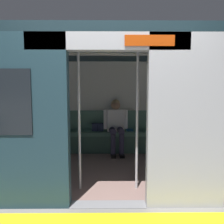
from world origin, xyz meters
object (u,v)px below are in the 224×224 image
(bench_seat, at_px, (109,136))
(person_seated, at_px, (116,122))
(handbag, at_px, (98,127))
(book, at_px, (130,130))
(grab_pole_far, at_px, (137,118))
(train_car, at_px, (105,87))
(grab_pole_door, at_px, (79,118))

(bench_seat, bearing_deg, person_seated, 162.09)
(handbag, distance_m, book, 0.74)
(person_seated, relative_size, handbag, 4.64)
(person_seated, xyz_separation_m, grab_pole_far, (-0.25, 1.84, 0.34))
(train_car, height_order, book, train_car)
(bench_seat, xyz_separation_m, person_seated, (-0.16, 0.05, 0.33))
(handbag, relative_size, book, 1.18)
(bench_seat, xyz_separation_m, handbag, (0.26, -0.06, 0.20))
(handbag, bearing_deg, book, -178.10)
(handbag, bearing_deg, person_seated, 164.50)
(bench_seat, relative_size, person_seated, 2.17)
(handbag, bearing_deg, grab_pole_door, 85.61)
(bench_seat, xyz_separation_m, grab_pole_far, (-0.41, 1.89, 0.66))
(person_seated, distance_m, handbag, 0.45)
(train_car, bearing_deg, grab_pole_far, 120.43)
(grab_pole_door, height_order, grab_pole_far, same)
(book, relative_size, grab_pole_door, 0.11)
(bench_seat, relative_size, grab_pole_door, 1.27)
(book, xyz_separation_m, grab_pole_far, (0.07, 1.98, 0.54))
(person_seated, bearing_deg, train_car, 78.30)
(bench_seat, distance_m, book, 0.51)
(train_car, xyz_separation_m, grab_pole_far, (-0.47, 0.79, -0.44))
(person_seated, bearing_deg, grab_pole_far, 97.72)
(grab_pole_door, bearing_deg, book, -114.11)
(train_car, bearing_deg, grab_pole_door, 66.37)
(book, bearing_deg, person_seated, 23.95)
(person_seated, relative_size, grab_pole_far, 0.59)
(train_car, relative_size, grab_pole_far, 3.11)
(train_car, relative_size, person_seated, 5.30)
(train_car, bearing_deg, bench_seat, -92.97)
(person_seated, height_order, grab_pole_door, grab_pole_door)
(bench_seat, relative_size, grab_pole_far, 1.27)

